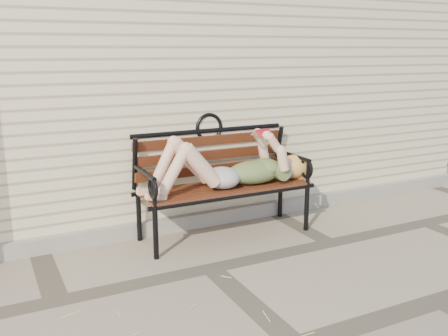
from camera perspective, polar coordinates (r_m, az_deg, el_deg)
ground at (r=4.28m, az=-1.47°, el=-11.39°), size 80.00×80.00×0.00m
house_wall at (r=6.73m, az=-12.66°, el=10.61°), size 8.00×4.00×3.00m
foundation_strip at (r=5.08m, az=-6.16°, el=-6.44°), size 8.00×0.10×0.15m
garden_bench at (r=4.89m, az=-0.47°, el=-0.01°), size 1.82×0.72×1.18m
reading_woman at (r=4.76m, az=0.45°, el=0.11°), size 1.71×0.39×0.54m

